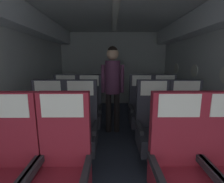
{
  "coord_description": "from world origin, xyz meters",
  "views": [
    {
      "loc": [
        -0.08,
        0.38,
        1.39
      ],
      "look_at": [
        -0.06,
        3.01,
        0.88
      ],
      "focal_mm": 25.54,
      "sensor_mm": 36.0,
      "label": 1
    }
  ],
  "objects_px": {
    "seat_b_left_aisle": "(81,129)",
    "seat_c_left_aisle": "(89,110)",
    "seat_a_left_window": "(8,172)",
    "flight_attendant": "(113,81)",
    "seat_b_right_window": "(153,129)",
    "seat_b_right_aisle": "(186,129)",
    "seat_c_left_window": "(66,110)",
    "seat_c_right_window": "(141,110)",
    "seat_a_right_window": "(179,171)",
    "seat_c_right_aisle": "(165,110)",
    "seat_b_left_window": "(48,129)",
    "seat_a_left_aisle": "(63,172)"
  },
  "relations": [
    {
      "from": "seat_b_right_window",
      "to": "seat_c_left_aisle",
      "type": "height_order",
      "value": "same"
    },
    {
      "from": "seat_c_right_aisle",
      "to": "flight_attendant",
      "type": "relative_size",
      "value": 0.69
    },
    {
      "from": "seat_b_left_window",
      "to": "seat_c_left_aisle",
      "type": "relative_size",
      "value": 1.0
    },
    {
      "from": "seat_a_right_window",
      "to": "seat_b_right_aisle",
      "type": "xyz_separation_m",
      "value": [
        0.45,
        0.84,
        0.0
      ]
    },
    {
      "from": "seat_a_right_window",
      "to": "seat_c_right_window",
      "type": "xyz_separation_m",
      "value": [
        -0.0,
        1.68,
        0.0
      ]
    },
    {
      "from": "seat_b_left_window",
      "to": "seat_b_right_window",
      "type": "bearing_deg",
      "value": -0.58
    },
    {
      "from": "seat_b_right_aisle",
      "to": "seat_c_left_aisle",
      "type": "distance_m",
      "value": 1.66
    },
    {
      "from": "seat_a_right_window",
      "to": "seat_c_left_window",
      "type": "distance_m",
      "value": 2.22
    },
    {
      "from": "seat_c_right_aisle",
      "to": "seat_a_left_window",
      "type": "bearing_deg",
      "value": -137.88
    },
    {
      "from": "seat_c_left_window",
      "to": "seat_c_right_aisle",
      "type": "height_order",
      "value": "same"
    },
    {
      "from": "seat_b_right_window",
      "to": "seat_c_right_aisle",
      "type": "height_order",
      "value": "same"
    },
    {
      "from": "seat_b_left_window",
      "to": "seat_b_right_aisle",
      "type": "bearing_deg",
      "value": -0.81
    },
    {
      "from": "seat_a_right_window",
      "to": "seat_b_left_aisle",
      "type": "distance_m",
      "value": 1.31
    },
    {
      "from": "seat_c_left_aisle",
      "to": "seat_c_right_window",
      "type": "relative_size",
      "value": 1.0
    },
    {
      "from": "seat_a_left_window",
      "to": "seat_c_left_window",
      "type": "distance_m",
      "value": 1.7
    },
    {
      "from": "seat_a_left_aisle",
      "to": "seat_c_right_window",
      "type": "height_order",
      "value": "same"
    },
    {
      "from": "seat_a_left_aisle",
      "to": "seat_a_right_window",
      "type": "xyz_separation_m",
      "value": [
        0.98,
        -0.0,
        0.0
      ]
    },
    {
      "from": "seat_b_right_aisle",
      "to": "seat_a_right_window",
      "type": "bearing_deg",
      "value": -118.29
    },
    {
      "from": "seat_b_left_window",
      "to": "seat_b_right_aisle",
      "type": "height_order",
      "value": "same"
    },
    {
      "from": "seat_a_right_window",
      "to": "seat_b_right_aisle",
      "type": "bearing_deg",
      "value": 61.71
    },
    {
      "from": "seat_b_left_window",
      "to": "seat_c_right_window",
      "type": "height_order",
      "value": "same"
    },
    {
      "from": "seat_b_right_window",
      "to": "seat_b_right_aisle",
      "type": "bearing_deg",
      "value": -1.59
    },
    {
      "from": "seat_b_left_window",
      "to": "seat_b_right_window",
      "type": "height_order",
      "value": "same"
    },
    {
      "from": "seat_a_left_aisle",
      "to": "seat_a_right_window",
      "type": "distance_m",
      "value": 0.98
    },
    {
      "from": "seat_b_right_aisle",
      "to": "seat_a_left_aisle",
      "type": "bearing_deg",
      "value": -149.67
    },
    {
      "from": "seat_a_left_aisle",
      "to": "seat_c_left_window",
      "type": "distance_m",
      "value": 1.76
    },
    {
      "from": "seat_b_right_window",
      "to": "flight_attendant",
      "type": "distance_m",
      "value": 1.22
    },
    {
      "from": "seat_b_left_aisle",
      "to": "seat_c_left_aisle",
      "type": "height_order",
      "value": "same"
    },
    {
      "from": "seat_a_left_aisle",
      "to": "seat_c_left_window",
      "type": "relative_size",
      "value": 1.0
    },
    {
      "from": "seat_a_right_window",
      "to": "seat_a_left_window",
      "type": "bearing_deg",
      "value": -179.74
    },
    {
      "from": "flight_attendant",
      "to": "seat_a_left_window",
      "type": "bearing_deg",
      "value": -138.52
    },
    {
      "from": "seat_b_left_window",
      "to": "seat_c_left_window",
      "type": "distance_m",
      "value": 0.83
    },
    {
      "from": "seat_b_right_window",
      "to": "seat_c_right_aisle",
      "type": "xyz_separation_m",
      "value": [
        0.44,
        0.84,
        0.0
      ]
    },
    {
      "from": "seat_c_left_window",
      "to": "seat_c_right_window",
      "type": "xyz_separation_m",
      "value": [
        1.43,
        -0.01,
        0.0
      ]
    },
    {
      "from": "seat_a_left_window",
      "to": "seat_b_left_aisle",
      "type": "distance_m",
      "value": 0.97
    },
    {
      "from": "seat_a_left_aisle",
      "to": "seat_b_left_window",
      "type": "height_order",
      "value": "same"
    },
    {
      "from": "seat_a_left_window",
      "to": "seat_c_right_aisle",
      "type": "distance_m",
      "value": 2.53
    },
    {
      "from": "seat_c_right_aisle",
      "to": "seat_c_left_aisle",
      "type": "bearing_deg",
      "value": -179.85
    },
    {
      "from": "seat_c_right_window",
      "to": "seat_c_left_window",
      "type": "bearing_deg",
      "value": 179.44
    },
    {
      "from": "seat_c_left_aisle",
      "to": "seat_a_left_window",
      "type": "bearing_deg",
      "value": -104.93
    },
    {
      "from": "seat_a_left_window",
      "to": "seat_b_right_window",
      "type": "distance_m",
      "value": 1.67
    },
    {
      "from": "seat_b_right_window",
      "to": "seat_c_right_window",
      "type": "bearing_deg",
      "value": 90.54
    },
    {
      "from": "seat_b_left_aisle",
      "to": "seat_c_right_window",
      "type": "bearing_deg",
      "value": 40.03
    },
    {
      "from": "seat_c_left_aisle",
      "to": "seat_c_right_aisle",
      "type": "bearing_deg",
      "value": 0.15
    },
    {
      "from": "seat_c_left_aisle",
      "to": "flight_attendant",
      "type": "bearing_deg",
      "value": 13.18
    },
    {
      "from": "seat_a_left_window",
      "to": "seat_b_right_window",
      "type": "bearing_deg",
      "value": 30.75
    },
    {
      "from": "seat_b_left_aisle",
      "to": "seat_c_right_aisle",
      "type": "height_order",
      "value": "same"
    },
    {
      "from": "seat_b_left_aisle",
      "to": "seat_b_right_aisle",
      "type": "bearing_deg",
      "value": -0.7
    },
    {
      "from": "seat_c_left_window",
      "to": "seat_a_left_aisle",
      "type": "bearing_deg",
      "value": -75.24
    },
    {
      "from": "seat_c_right_window",
      "to": "flight_attendant",
      "type": "relative_size",
      "value": 0.69
    }
  ]
}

